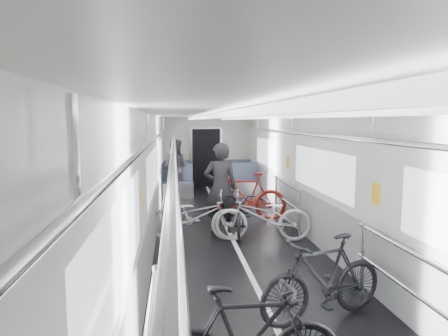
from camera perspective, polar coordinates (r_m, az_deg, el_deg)
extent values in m
cube|color=black|center=(7.22, 2.00, -11.63)|extent=(3.00, 14.00, 0.01)
cube|color=white|center=(6.85, 2.09, 7.76)|extent=(3.00, 14.00, 0.02)
cube|color=silver|center=(6.86, -10.43, -2.41)|extent=(0.02, 14.00, 2.40)
cube|color=silver|center=(7.32, 13.71, -1.91)|extent=(0.02, 14.00, 2.40)
cube|color=silver|center=(13.85, -2.57, 2.28)|extent=(3.00, 0.02, 2.40)
cube|color=white|center=(7.22, 2.00, -11.60)|extent=(0.08, 13.80, 0.01)
cube|color=gray|center=(7.02, -10.05, -8.46)|extent=(0.01, 13.90, 0.90)
cube|color=gray|center=(7.46, 13.33, -7.62)|extent=(0.01, 13.90, 0.90)
cube|color=white|center=(6.83, -10.22, -0.75)|extent=(0.01, 10.80, 0.75)
cube|color=white|center=(7.29, 13.54, -0.36)|extent=(0.01, 10.80, 0.75)
cube|color=white|center=(6.79, -2.54, 7.26)|extent=(0.14, 13.40, 0.05)
cube|color=white|center=(6.96, 6.59, 7.21)|extent=(0.14, 13.40, 0.05)
cube|color=black|center=(13.81, -2.54, 1.43)|extent=(0.95, 0.10, 2.00)
imported|color=#A5A5A9|center=(7.73, -3.98, -6.81)|extent=(1.86, 0.86, 0.94)
imported|color=black|center=(4.85, 13.98, -15.02)|extent=(1.71, 0.92, 0.99)
imported|color=#B9B9BE|center=(7.66, 5.59, -6.87)|extent=(1.89, 0.90, 0.96)
imported|color=maroon|center=(9.21, 3.13, -4.04)|extent=(1.92, 0.91, 1.11)
imported|color=black|center=(8.17, 2.52, -6.31)|extent=(0.92, 1.74, 0.87)
imported|color=black|center=(8.11, -0.51, -2.87)|extent=(0.69, 0.47, 1.85)
imported|color=#343039|center=(12.04, -7.04, -0.01)|extent=(1.02, 0.91, 1.74)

